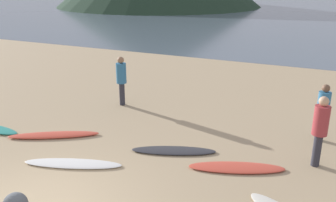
{
  "coord_description": "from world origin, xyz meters",
  "views": [
    {
      "loc": [
        4.97,
        -4.26,
        4.42
      ],
      "look_at": [
        0.3,
        5.85,
        0.6
      ],
      "focal_mm": 39.26,
      "sensor_mm": 36.0,
      "label": 1
    }
  ],
  "objects_px": {
    "surfboard_1": "(54,135)",
    "person_1": "(121,77)",
    "surfboard_2": "(73,164)",
    "person_0": "(320,126)",
    "person_2": "(323,108)",
    "surfboard_4": "(237,167)",
    "surfboard_3": "(174,151)"
  },
  "relations": [
    {
      "from": "person_2",
      "to": "person_0",
      "type": "bearing_deg",
      "value": -135.28
    },
    {
      "from": "surfboard_1",
      "to": "person_1",
      "type": "height_order",
      "value": "person_1"
    },
    {
      "from": "person_0",
      "to": "person_2",
      "type": "bearing_deg",
      "value": -41.13
    },
    {
      "from": "surfboard_3",
      "to": "person_2",
      "type": "height_order",
      "value": "person_2"
    },
    {
      "from": "surfboard_3",
      "to": "surfboard_1",
      "type": "bearing_deg",
      "value": 167.5
    },
    {
      "from": "person_2",
      "to": "surfboard_1",
      "type": "bearing_deg",
      "value": 157.21
    },
    {
      "from": "person_0",
      "to": "surfboard_1",
      "type": "bearing_deg",
      "value": 59.35
    },
    {
      "from": "surfboard_1",
      "to": "surfboard_3",
      "type": "distance_m",
      "value": 3.6
    },
    {
      "from": "surfboard_1",
      "to": "surfboard_4",
      "type": "relative_size",
      "value": 1.12
    },
    {
      "from": "person_0",
      "to": "person_1",
      "type": "distance_m",
      "value": 6.89
    },
    {
      "from": "surfboard_2",
      "to": "person_0",
      "type": "bearing_deg",
      "value": 4.53
    },
    {
      "from": "person_0",
      "to": "surfboard_3",
      "type": "bearing_deg",
      "value": 61.23
    },
    {
      "from": "surfboard_1",
      "to": "person_1",
      "type": "relative_size",
      "value": 1.47
    },
    {
      "from": "surfboard_4",
      "to": "surfboard_2",
      "type": "bearing_deg",
      "value": -179.42
    },
    {
      "from": "surfboard_3",
      "to": "person_0",
      "type": "height_order",
      "value": "person_0"
    },
    {
      "from": "person_1",
      "to": "person_2",
      "type": "relative_size",
      "value": 1.07
    },
    {
      "from": "surfboard_4",
      "to": "person_2",
      "type": "xyz_separation_m",
      "value": [
        1.69,
        2.58,
        0.93
      ]
    },
    {
      "from": "surfboard_1",
      "to": "surfboard_4",
      "type": "bearing_deg",
      "value": -26.23
    },
    {
      "from": "surfboard_1",
      "to": "person_2",
      "type": "xyz_separation_m",
      "value": [
        6.98,
        2.95,
        0.92
      ]
    },
    {
      "from": "surfboard_2",
      "to": "person_0",
      "type": "xyz_separation_m",
      "value": [
        5.41,
        2.46,
        1.02
      ]
    },
    {
      "from": "surfboard_3",
      "to": "person_0",
      "type": "distance_m",
      "value": 3.67
    },
    {
      "from": "surfboard_4",
      "to": "person_0",
      "type": "xyz_separation_m",
      "value": [
        1.7,
        0.98,
        1.01
      ]
    },
    {
      "from": "surfboard_1",
      "to": "person_0",
      "type": "bearing_deg",
      "value": -19.34
    },
    {
      "from": "surfboard_2",
      "to": "surfboard_4",
      "type": "height_order",
      "value": "surfboard_4"
    },
    {
      "from": "person_1",
      "to": "person_2",
      "type": "xyz_separation_m",
      "value": [
        6.62,
        -0.25,
        -0.07
      ]
    },
    {
      "from": "person_1",
      "to": "person_2",
      "type": "bearing_deg",
      "value": -60.53
    },
    {
      "from": "surfboard_3",
      "to": "person_1",
      "type": "xyz_separation_m",
      "value": [
        -3.19,
        2.64,
        1.0
      ]
    },
    {
      "from": "person_1",
      "to": "surfboard_4",
      "type": "bearing_deg",
      "value": -88.17
    },
    {
      "from": "person_0",
      "to": "surfboard_4",
      "type": "bearing_deg",
      "value": 78.33
    },
    {
      "from": "surfboard_3",
      "to": "person_0",
      "type": "bearing_deg",
      "value": -8.77
    },
    {
      "from": "surfboard_1",
      "to": "person_0",
      "type": "relative_size",
      "value": 1.45
    },
    {
      "from": "surfboard_4",
      "to": "person_1",
      "type": "relative_size",
      "value": 1.32
    }
  ]
}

